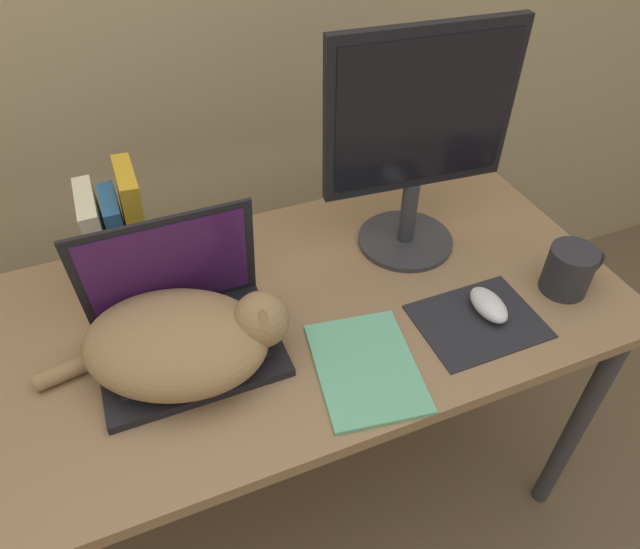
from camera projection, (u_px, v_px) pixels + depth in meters
The scene contains 9 objects.
desk at pixel (260, 343), 1.17m from camera, with size 1.49×0.65×0.74m.
laptop at pixel (184, 325), 1.04m from camera, with size 0.32×0.24×0.25m.
cat at pixel (183, 340), 0.99m from camera, with size 0.44×0.35×0.15m.
external_monitor at pixel (418, 139), 1.12m from camera, with size 0.39×0.21×0.48m.
mousepad at pixel (478, 321), 1.11m from camera, with size 0.24×0.18×0.00m.
computer_mouse at pixel (489, 305), 1.11m from camera, with size 0.06×0.10×0.04m.
book_row at pixel (117, 231), 1.15m from camera, with size 0.12×0.15×0.24m.
notepad at pixel (366, 367), 1.02m from camera, with size 0.21×0.27×0.01m.
mug at pixel (570, 270), 1.15m from camera, with size 0.14×0.09×0.10m.
Camera 1 is at (-0.18, -0.43, 1.56)m, focal length 32.00 mm.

